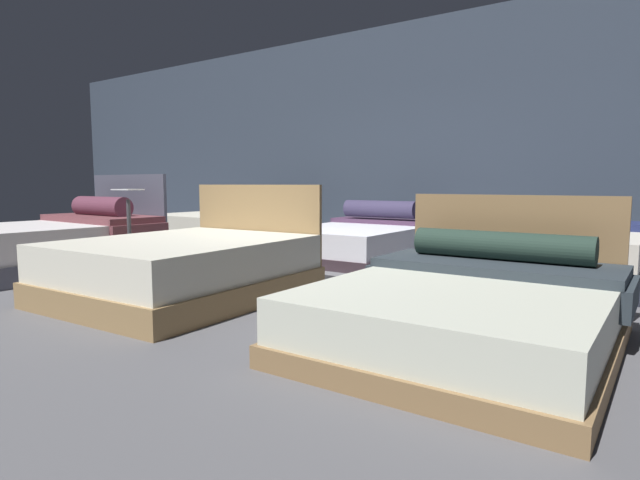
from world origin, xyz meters
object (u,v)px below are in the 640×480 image
bed_1 (186,268)px  price_sign (130,245)px  bed_4 (358,240)px  bed_5 (560,254)px  bed_2 (470,308)px  bed_0 (57,244)px  bed_3 (231,228)px

bed_1 → price_sign: 1.18m
bed_4 → bed_5: 2.47m
bed_2 → bed_1: bearing=-177.3°
bed_5 → price_sign: price_sign is taller
bed_5 → bed_1: bearing=-131.5°
bed_1 → bed_5: bed_1 is taller
bed_0 → bed_1: size_ratio=1.03×
bed_0 → bed_3: bed_0 is taller
bed_2 → bed_5: bearing=89.0°
bed_3 → bed_5: bearing=-1.1°
bed_0 → bed_2: (4.77, -0.02, -0.07)m
bed_2 → bed_0: bearing=179.5°
price_sign → bed_0: bearing=-174.3°
bed_1 → bed_4: 2.90m
bed_0 → bed_5: 5.48m
bed_0 → bed_3: (0.03, 2.75, -0.01)m
bed_2 → bed_5: 2.67m
bed_1 → bed_4: bed_1 is taller
bed_0 → bed_5: bearing=31.0°
bed_5 → price_sign: size_ratio=2.10×
bed_4 → price_sign: 2.88m
bed_2 → bed_3: size_ratio=0.94×
bed_5 → price_sign: 4.41m
bed_2 → bed_3: bearing=149.5°
bed_0 → bed_1: bearing=-1.4°
bed_0 → bed_2: bearing=1.9°
bed_0 → bed_4: bearing=51.9°
bed_3 → bed_5: size_ratio=1.10×
bed_1 → bed_4: size_ratio=0.97×
bed_0 → bed_1: (2.34, -0.14, -0.04)m
bed_0 → bed_5: (4.80, 2.65, -0.04)m
bed_4 → bed_5: size_ratio=1.09×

